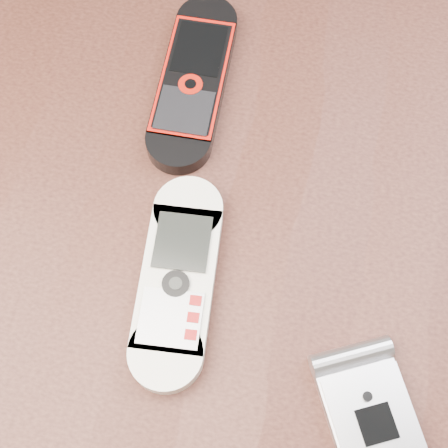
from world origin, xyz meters
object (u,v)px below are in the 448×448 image
Objects in this scene: table at (219,272)px; nokia_black_red at (193,80)px; nokia_white at (178,279)px; motorola_razr at (376,430)px.

nokia_black_red is (-0.04, 0.12, 0.11)m from table.
motorola_razr is at bearing -30.84° from nokia_white.
motorola_razr is (0.17, -0.25, -0.00)m from nokia_black_red.
nokia_white is at bearing 127.57° from motorola_razr.
nokia_white reaches higher than motorola_razr.
table is at bearing -70.87° from nokia_black_red.
nokia_black_red is at bearing 99.74° from motorola_razr.
nokia_white is 0.17m from nokia_black_red.
nokia_white is 1.47× the size of motorola_razr.
motorola_razr is at bearing -44.32° from table.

